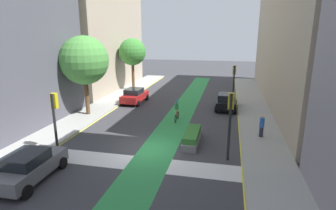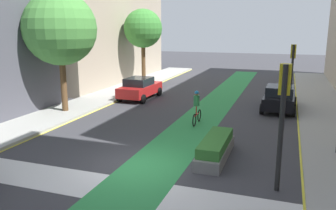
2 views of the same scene
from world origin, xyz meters
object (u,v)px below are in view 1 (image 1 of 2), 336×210
car_black_right_far (226,101)px  street_tree_near (84,60)px  pedestrian_sidewalk_right_a (262,126)px  traffic_signal_near_right (230,114)px  traffic_signal_near_left (55,111)px  street_tree_far (132,52)px  car_grey_left_near (29,166)px  car_red_left_far (135,96)px  cyclist_in_lane (177,110)px  traffic_signal_far_right (234,77)px  median_planter (192,137)px

car_black_right_far → street_tree_near: (-12.32, -5.01, 4.22)m
pedestrian_sidewalk_right_a → traffic_signal_near_right: bearing=-120.7°
traffic_signal_near_left → street_tree_far: 19.40m
traffic_signal_near_left → car_grey_left_near: 3.99m
car_red_left_far → street_tree_far: 7.71m
car_grey_left_near → cyclist_in_lane: cyclist_in_lane is taller
traffic_signal_far_right → car_grey_left_near: traffic_signal_far_right is taller
traffic_signal_near_right → pedestrian_sidewalk_right_a: traffic_signal_near_right is taller
traffic_signal_near_right → street_tree_near: size_ratio=0.58×
traffic_signal_near_right → cyclist_in_lane: size_ratio=2.18×
traffic_signal_near_right → traffic_signal_near_left: bearing=-172.8°
street_tree_far → median_planter: street_tree_far is taller
traffic_signal_near_right → street_tree_near: (-12.62, 6.36, 2.18)m
traffic_signal_near_right → median_planter: 4.01m
traffic_signal_far_right → car_grey_left_near: (-10.24, -19.42, -1.99)m
car_grey_left_near → median_planter: (7.44, 6.81, -0.40)m
pedestrian_sidewalk_right_a → median_planter: size_ratio=0.46×
street_tree_near → median_planter: bearing=-23.1°
median_planter → traffic_signal_near_left: bearing=-157.5°
traffic_signal_near_right → cyclist_in_lane: traffic_signal_near_right is taller
median_planter → street_tree_near: bearing=156.9°
car_red_left_far → median_planter: (7.59, -9.76, -0.40)m
traffic_signal_far_right → median_planter: size_ratio=1.14×
pedestrian_sidewalk_right_a → car_red_left_far: bearing=147.2°
traffic_signal_far_right → car_red_left_far: size_ratio=0.93×
car_red_left_far → median_planter: 12.37m
street_tree_far → car_black_right_far: bearing=-28.4°
pedestrian_sidewalk_right_a → median_planter: (-4.73, -1.82, -0.56)m
traffic_signal_near_left → median_planter: traffic_signal_near_left is taller
traffic_signal_near_right → car_black_right_far: traffic_signal_near_right is taller
traffic_signal_far_right → pedestrian_sidewalk_right_a: (1.93, -10.79, -1.83)m
traffic_signal_far_right → street_tree_far: bearing=165.8°
traffic_signal_near_left → car_black_right_far: traffic_signal_near_left is taller
car_grey_left_near → street_tree_far: bearing=96.1°
car_grey_left_near → street_tree_near: street_tree_near is taller
pedestrian_sidewalk_right_a → street_tree_near: size_ratio=0.23×
traffic_signal_near_left → traffic_signal_far_right: bearing=55.7°
car_grey_left_near → car_red_left_far: size_ratio=1.00×
car_black_right_far → cyclist_in_lane: 6.33m
traffic_signal_near_right → car_red_left_far: (-10.03, 11.79, -2.05)m
traffic_signal_far_right → traffic_signal_near_left: bearing=-124.3°
traffic_signal_far_right → median_planter: bearing=-102.5°
street_tree_near → car_red_left_far: bearing=64.5°
cyclist_in_lane → car_grey_left_near: bearing=-115.8°
cyclist_in_lane → street_tree_near: size_ratio=0.26×
car_black_right_far → street_tree_near: 13.96m
traffic_signal_far_right → car_black_right_far: bearing=-101.2°
traffic_signal_near_left → street_tree_near: 8.31m
car_black_right_far → pedestrian_sidewalk_right_a: size_ratio=2.65×
car_grey_left_near → street_tree_near: 12.23m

